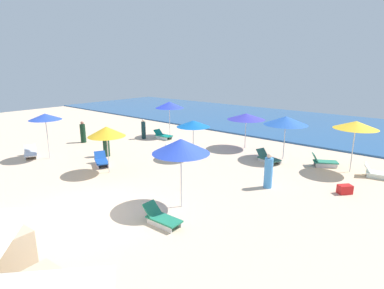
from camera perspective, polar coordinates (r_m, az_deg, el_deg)
The scene contains 23 objects.
ground_plane at distance 12.21m, azimuth -18.55°, elevation -12.15°, with size 60.00×60.00×0.00m, color beige.
ocean at distance 29.95m, azimuth 20.93°, elevation 3.44°, with size 60.00×15.07×0.12m, color #265690.
umbrella_0 at distance 11.33m, azimuth -2.07°, elevation -0.29°, with size 2.16×2.16×2.71m.
lounge_chair_0_0 at distance 10.90m, azimuth -5.68°, elevation -13.36°, with size 1.44×0.63×0.65m.
umbrella_1 at distance 18.30m, azimuth 17.01°, elevation 4.27°, with size 2.48×2.48×2.51m.
lounge_chair_1_0 at distance 17.91m, azimuth 13.86°, elevation -2.43°, with size 1.52×0.99×0.66m.
umbrella_2 at distance 17.73m, azimuth 0.23°, elevation 3.88°, with size 1.95×1.95×2.24m.
lounge_chair_2_0 at distance 18.78m, azimuth -2.99°, elevation -1.15°, with size 1.43×1.04×0.68m.
umbrella_3 at distance 20.24m, azimuth 10.01°, elevation 5.14°, with size 2.45×2.45×2.30m.
umbrella_4 at distance 19.46m, azimuth -25.60°, elevation 4.66°, with size 1.81×1.81×2.66m.
lounge_chair_4_0 at distance 20.65m, azimuth -27.76°, elevation -1.44°, with size 1.54×1.15×0.64m.
umbrella_5 at distance 17.24m, azimuth 28.13°, elevation 3.21°, with size 2.11×2.11×2.65m.
lounge_chair_5_0 at distance 18.09m, azimuth 23.24°, elevation -2.95°, with size 1.43×1.19×0.70m.
lounge_chair_5_1 at distance 17.51m, azimuth 31.12°, elevation -4.50°, with size 1.40×0.85×0.68m.
umbrella_6 at distance 23.33m, azimuth -4.21°, elevation 7.33°, with size 2.12×2.12×2.66m.
lounge_chair_6_0 at distance 22.95m, azimuth -5.44°, elevation 1.70°, with size 1.45×0.68×0.64m.
umbrella_7 at distance 15.74m, azimuth -15.59°, elevation 2.34°, with size 1.85×1.85×2.40m.
lounge_chair_7_0 at distance 17.51m, azimuth -16.46°, elevation -2.91°, with size 1.55×1.18×0.66m.
beachgoer_0 at distance 14.08m, azimuth 13.99°, elevation -4.97°, with size 0.42×0.42×1.59m.
beachgoer_1 at distance 19.04m, azimuth -15.63°, elevation 0.13°, with size 0.40×0.40×1.66m.
beachgoer_2 at distance 23.00m, azimuth -19.58°, elevation 2.06°, with size 0.52×0.52×1.51m.
beachgoer_3 at distance 23.07m, azimuth -8.98°, elevation 2.75°, with size 0.39×0.39×1.48m.
cooler_box_0 at distance 14.75m, azimuth 26.49°, elevation -7.44°, with size 0.57×0.35×0.38m, color red.
Camera 1 is at (9.54, -5.44, 5.32)m, focal length 28.75 mm.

